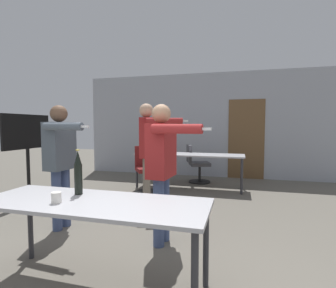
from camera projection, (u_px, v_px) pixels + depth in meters
The scene contains 11 objects.
back_wall at pixel (205, 126), 7.08m from camera, with size 6.66×0.12×2.77m.
conference_table_near at pixel (92, 210), 2.16m from camera, with size 1.93×0.70×0.75m.
conference_table_far at pixel (189, 157), 5.74m from camera, with size 2.36×0.64×0.75m.
tv_screen at pixel (27, 148), 4.75m from camera, with size 0.44×1.07×1.58m.
person_far_watching at pixel (163, 160), 3.00m from camera, with size 0.73×0.65×1.62m.
person_near_casual at pixel (61, 154), 3.45m from camera, with size 0.74×0.62×1.64m.
person_center_tall at pixel (147, 144), 4.40m from camera, with size 0.90×0.59×1.74m.
office_chair_far_left at pixel (147, 171), 5.40m from camera, with size 0.66×0.68×0.95m.
office_chair_near_pushed at pixel (197, 165), 6.33m from camera, with size 0.64×0.60×0.91m.
beer_bottle at pixel (78, 173), 2.35m from camera, with size 0.07×0.07×0.40m.
drink_cup at pixel (56, 198), 2.10m from camera, with size 0.08×0.08×0.09m.
Camera 1 is at (0.93, -1.50, 1.37)m, focal length 28.00 mm.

